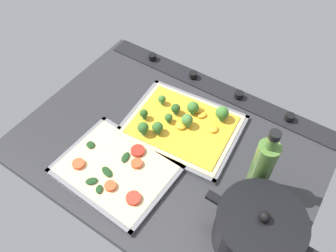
% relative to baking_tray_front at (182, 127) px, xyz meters
% --- Properties ---
extents(ground_plane, '(0.86, 0.63, 0.03)m').
position_rel_baking_tray_front_xyz_m(ground_plane, '(-0.00, 0.07, -0.02)').
color(ground_plane, '#28282B').
extents(stove_control_panel, '(0.83, 0.07, 0.03)m').
position_rel_baking_tray_front_xyz_m(stove_control_panel, '(-0.00, -0.21, 0.00)').
color(stove_control_panel, black).
rests_on(stove_control_panel, ground_plane).
extents(baking_tray_front, '(0.36, 0.29, 0.01)m').
position_rel_baking_tray_front_xyz_m(baking_tray_front, '(0.00, 0.00, 0.00)').
color(baking_tray_front, slate).
rests_on(baking_tray_front, ground_plane).
extents(broccoli_pizza, '(0.33, 0.27, 0.06)m').
position_rel_baking_tray_front_xyz_m(broccoli_pizza, '(0.00, -0.00, 0.02)').
color(broccoli_pizza, '#D3B77F').
rests_on(broccoli_pizza, baking_tray_front).
extents(baking_tray_back, '(0.32, 0.25, 0.01)m').
position_rel_baking_tray_front_xyz_m(baking_tray_back, '(0.07, 0.23, 0.00)').
color(baking_tray_back, slate).
rests_on(baking_tray_back, ground_plane).
extents(veggie_pizza_back, '(0.29, 0.22, 0.02)m').
position_rel_baking_tray_front_xyz_m(veggie_pizza_back, '(0.07, 0.23, 0.01)').
color(veggie_pizza_back, '#D6BC85').
rests_on(veggie_pizza_back, baking_tray_back).
extents(cooking_pot, '(0.27, 0.20, 0.15)m').
position_rel_baking_tray_front_xyz_m(cooking_pot, '(-0.32, 0.20, 0.06)').
color(cooking_pot, black).
rests_on(cooking_pot, ground_plane).
extents(oil_bottle, '(0.05, 0.05, 0.23)m').
position_rel_baking_tray_front_xyz_m(oil_bottle, '(-0.27, 0.06, 0.09)').
color(oil_bottle, '#476B2D').
rests_on(oil_bottle, ground_plane).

